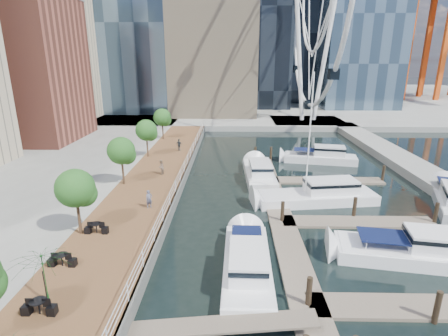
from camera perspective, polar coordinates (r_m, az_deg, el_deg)
The scene contains 15 objects.
ground at distance 21.41m, azimuth 4.08°, elevation -18.24°, with size 520.00×520.00×0.00m, color black.
boardwalk at distance 35.44m, azimuth -11.76°, elevation -2.80°, with size 6.00×60.00×1.00m, color brown.
seawall at distance 34.89m, azimuth -6.95°, elevation -2.88°, with size 0.25×60.00×1.00m, color #595954.
land_far at distance 120.02m, azimuth 1.82°, elevation 11.49°, with size 200.00×114.00×1.00m, color gray.
breakwater at distance 44.56m, azimuth 29.43°, elevation -0.58°, with size 4.00×60.00×1.00m, color gray.
pier at distance 72.03m, azimuth 13.44°, elevation 7.21°, with size 14.00×12.00×1.00m, color gray.
railing at distance 34.57m, azimuth -7.17°, elevation -1.28°, with size 0.10×60.00×1.05m, color white, non-canonical shape.
floating_docks at distance 31.21m, azimuth 18.09°, elevation -6.13°, with size 16.00×34.00×2.60m.
street_trees at distance 34.07m, azimuth -16.45°, elevation 2.71°, with size 2.60×42.60×4.60m.
cafe_tables at distance 21.14m, azimuth -26.31°, elevation -16.24°, with size 2.50×13.70×0.74m.
yacht_foreground at distance 26.51m, azimuth 29.21°, elevation -13.09°, with size 3.06×11.44×2.15m, color white, non-canonical shape.
pedestrian_near at distance 28.73m, azimuth -12.14°, elevation -4.97°, with size 0.55×0.36×1.49m, color #52556E.
pedestrian_mid at distance 36.82m, azimuth -10.27°, elevation 0.14°, with size 0.75×0.59×1.55m, color gray.
pedestrian_far at distance 46.29m, azimuth -7.34°, elevation 3.79°, with size 0.92×0.38×1.57m, color #32393F.
moored_yachts at distance 32.90m, azimuth 15.80°, elevation -5.63°, with size 23.46×36.55×11.50m.
Camera 1 is at (-1.05, -17.43, 12.40)m, focal length 28.00 mm.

